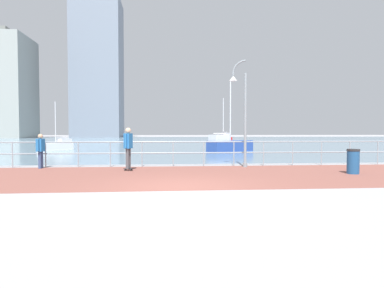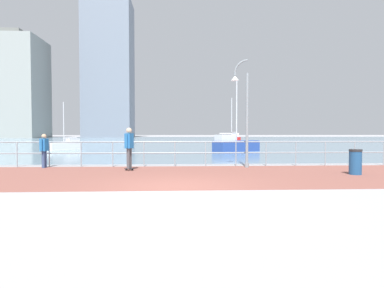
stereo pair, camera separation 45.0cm
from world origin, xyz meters
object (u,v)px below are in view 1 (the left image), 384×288
sailboat_white (229,145)px  sailboat_ivory (224,139)px  bystander (41,148)px  trash_bin (353,161)px  sailboat_red (57,146)px  skateboarder (128,145)px  lamppost (241,108)px

sailboat_white → sailboat_ivory: size_ratio=0.94×
bystander → trash_bin: bearing=-13.3°
sailboat_red → sailboat_ivory: 21.92m
bystander → trash_bin: (12.31, -2.91, -0.39)m
bystander → sailboat_white: sailboat_white is taller
trash_bin → sailboat_white: sailboat_white is taller
bystander → sailboat_red: sailboat_red is taller
skateboarder → sailboat_white: 14.31m
skateboarder → sailboat_ivory: size_ratio=0.29×
sailboat_red → trash_bin: bearing=-47.0°
trash_bin → sailboat_ivory: sailboat_ivory is taller
trash_bin → sailboat_ivory: (0.81, 31.24, 0.10)m
lamppost → sailboat_white: bearing=81.3°
sailboat_red → bystander: bearing=-75.3°
bystander → trash_bin: size_ratio=1.59×
lamppost → skateboarder: 5.21m
sailboat_ivory → lamppost: bearing=-98.8°
lamppost → sailboat_red: size_ratio=1.15×
lamppost → bystander: size_ratio=3.21×
sailboat_red → sailboat_ivory: size_ratio=0.69×
lamppost → skateboarder: (-4.86, -1.01, -1.58)m
lamppost → trash_bin: lamppost is taller
sailboat_white → sailboat_red: bearing=168.5°
sailboat_red → sailboat_ivory: (16.90, 13.97, 0.18)m
trash_bin → sailboat_white: bearing=97.3°
trash_bin → sailboat_white: 14.49m
sailboat_white → sailboat_ivory: bearing=81.1°
bystander → sailboat_ivory: (13.12, 28.33, -0.29)m
lamppost → bystander: 8.88m
sailboat_red → lamppost: bearing=-49.4°
bystander → sailboat_ivory: bearing=65.2°
sailboat_white → bystander: bearing=-132.4°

